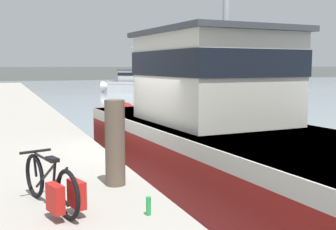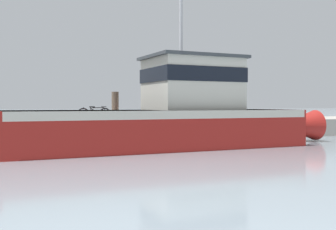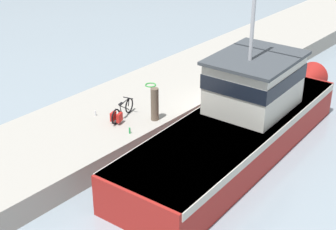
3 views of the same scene
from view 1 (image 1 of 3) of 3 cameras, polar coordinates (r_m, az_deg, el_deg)
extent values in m
plane|color=#84939E|center=(9.92, -2.16, -9.61)|extent=(320.00, 320.00, 0.00)
cube|color=slate|center=(89.93, -0.15, 5.75)|extent=(180.00, 5.00, 2.53)
cube|color=maroon|center=(8.90, 10.89, -6.71)|extent=(4.06, 11.84, 1.48)
cone|color=maroon|center=(14.91, -4.93, -1.20)|extent=(1.53, 2.18, 1.40)
cube|color=beige|center=(8.78, 10.97, -2.96)|extent=(4.11, 11.62, 0.30)
cube|color=beige|center=(9.88, 6.09, 4.90)|extent=(2.87, 3.53, 2.01)
cube|color=black|center=(9.87, 6.12, 6.94)|extent=(2.93, 3.60, 0.56)
cube|color=#3D4247|center=(9.90, 6.17, 11.07)|extent=(3.10, 3.81, 0.12)
cube|color=#AD231E|center=(66.12, 13.79, 4.57)|extent=(6.35, 5.84, 1.05)
cone|color=#AD231E|center=(70.10, 14.57, 4.66)|extent=(1.59, 1.57, 1.00)
cube|color=silver|center=(66.11, 13.80, 4.93)|extent=(6.26, 5.78, 0.21)
cube|color=silver|center=(66.94, 13.99, 5.46)|extent=(2.92, 2.79, 1.00)
cube|color=black|center=(66.94, 13.99, 5.61)|extent=(2.98, 2.85, 0.28)
cube|color=#3D4247|center=(66.93, 14.00, 5.94)|extent=(3.15, 3.02, 0.12)
cylinder|color=#B2B2B7|center=(66.54, 13.96, 7.24)|extent=(0.14, 0.14, 2.92)
cylinder|color=#B2B2B7|center=(66.56, 13.98, 7.87)|extent=(1.09, 1.24, 0.10)
cube|color=silver|center=(42.61, -3.88, 3.76)|extent=(5.93, 6.06, 1.20)
cone|color=silver|center=(44.53, -8.18, 3.83)|extent=(1.62, 1.62, 1.14)
cube|color=white|center=(42.59, -3.88, 4.41)|extent=(5.87, 6.00, 0.24)
cube|color=white|center=(42.95, -4.83, 5.29)|extent=(2.86, 2.89, 1.07)
cube|color=black|center=(42.95, -4.84, 5.54)|extent=(2.92, 2.95, 0.30)
cube|color=#3D4247|center=(42.94, -4.84, 6.09)|extent=(3.09, 3.12, 0.12)
cylinder|color=#B2B2B7|center=(42.78, -4.43, 8.11)|extent=(0.14, 0.14, 2.89)
cylinder|color=#B2B2B7|center=(42.80, -4.44, 9.07)|extent=(1.41, 1.36, 0.10)
torus|color=black|center=(5.35, -13.42, -10.45)|extent=(0.23, 0.62, 0.63)
torus|color=black|center=(6.35, -17.62, -7.85)|extent=(0.23, 0.62, 0.63)
cylinder|color=black|center=(5.53, -14.19, -10.67)|extent=(0.14, 0.37, 0.18)
cylinder|color=black|center=(5.69, -15.20, -8.46)|extent=(0.07, 0.15, 0.48)
cylinder|color=black|center=(5.51, -14.49, -8.17)|extent=(0.17, 0.49, 0.36)
cylinder|color=black|center=(5.95, -16.27, -7.90)|extent=(0.23, 0.69, 0.49)
cylinder|color=black|center=(5.95, -16.54, -5.59)|extent=(0.19, 0.56, 0.05)
cylinder|color=black|center=(6.28, -17.56, -6.52)|extent=(0.06, 0.11, 0.32)
cylinder|color=black|center=(6.21, -17.52, -4.72)|extent=(0.43, 0.16, 0.04)
cube|color=black|center=(5.65, -15.38, -5.80)|extent=(0.16, 0.26, 0.05)
cube|color=red|center=(5.35, -15.02, -10.84)|extent=(0.20, 0.34, 0.35)
cube|color=red|center=(5.46, -12.27, -10.41)|extent=(0.20, 0.34, 0.35)
cylinder|color=brown|center=(6.64, -7.19, -3.76)|extent=(0.31, 0.31, 1.35)
cylinder|color=green|center=(5.42, -2.66, -12.21)|extent=(0.06, 0.06, 0.24)
camera|label=2|loc=(20.04, 63.00, -0.16)|focal=45.00mm
camera|label=3|loc=(17.27, 99.20, 24.36)|focal=55.00mm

